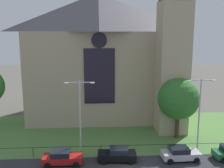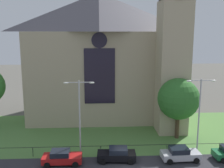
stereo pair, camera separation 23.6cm
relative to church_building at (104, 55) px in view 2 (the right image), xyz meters
The scene contains 10 objects.
ground 12.61m from the church_building, 75.14° to the right, with size 160.00×160.00×0.00m, color #56544C.
grass_verge 13.83m from the church_building, 78.32° to the right, with size 120.00×20.00×0.01m, color #517F3D.
church_building is the anchor object (origin of this frame).
iron_railing 17.30m from the church_building, 93.04° to the right, with size 30.95×0.07×1.13m.
tree_right_near 14.60m from the church_building, 46.59° to the right, with size 5.44×5.44×8.11m.
streetlamp_near 15.72m from the church_building, 101.88° to the right, with size 3.37×0.26×8.78m.
streetlamp_far 18.62m from the church_building, 54.47° to the right, with size 3.37×0.26×8.87m.
parked_car_red 19.66m from the church_building, 106.82° to the right, with size 4.21×2.03×1.51m.
parked_car_black 18.71m from the church_building, 86.49° to the right, with size 4.28×2.18×1.51m.
parked_car_silver 20.51m from the church_building, 63.97° to the right, with size 4.28×2.18×1.51m.
Camera 2 is at (-2.86, -26.57, 14.05)m, focal length 43.33 mm.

